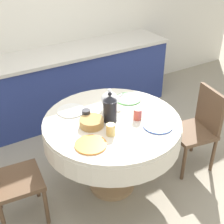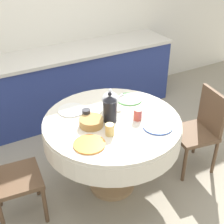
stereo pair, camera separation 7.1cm
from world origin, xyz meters
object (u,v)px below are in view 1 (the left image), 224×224
at_px(chair_right, 6,178).
at_px(coffee_carafe, 110,108).
at_px(teapot, 110,100).
at_px(chair_left, 199,126).

bearing_deg(chair_right, coffee_carafe, 90.16).
relative_size(chair_right, coffee_carafe, 3.11).
bearing_deg(coffee_carafe, teapot, 58.82).
bearing_deg(teapot, coffee_carafe, -121.18).
xyz_separation_m(chair_left, chair_right, (-1.88, 0.25, 0.00)).
distance_m(chair_left, coffee_carafe, 1.06).
distance_m(chair_right, teapot, 1.10).
xyz_separation_m(chair_right, coffee_carafe, (0.93, -0.09, 0.41)).
bearing_deg(coffee_carafe, chair_left, -9.69).
relative_size(chair_left, chair_right, 1.00).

